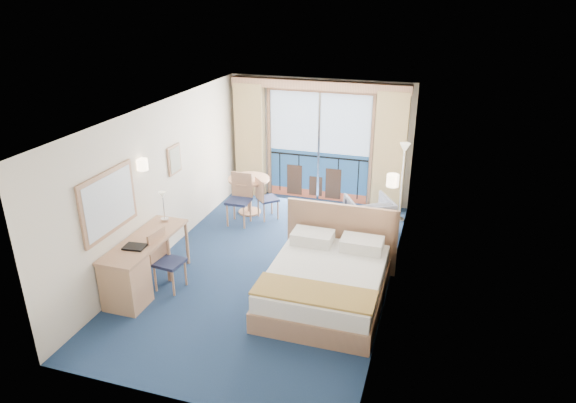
# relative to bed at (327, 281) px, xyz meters

# --- Properties ---
(floor) EXTENTS (6.50, 6.50, 0.00)m
(floor) POSITION_rel_bed_xyz_m (-1.13, 0.70, -0.33)
(floor) COLOR navy
(floor) RESTS_ON ground
(room_walls) EXTENTS (4.04, 6.54, 2.72)m
(room_walls) POSITION_rel_bed_xyz_m (-1.13, 0.70, 1.45)
(room_walls) COLOR beige
(room_walls) RESTS_ON ground
(balcony_door) EXTENTS (2.36, 0.03, 2.52)m
(balcony_door) POSITION_rel_bed_xyz_m (-1.14, 3.92, 0.81)
(balcony_door) COLOR navy
(balcony_door) RESTS_ON room_walls
(curtain_left) EXTENTS (0.65, 0.22, 2.55)m
(curtain_left) POSITION_rel_bed_xyz_m (-2.68, 3.77, 0.95)
(curtain_left) COLOR tan
(curtain_left) RESTS_ON room_walls
(curtain_right) EXTENTS (0.65, 0.22, 2.55)m
(curtain_right) POSITION_rel_bed_xyz_m (0.42, 3.77, 0.95)
(curtain_right) COLOR tan
(curtain_right) RESTS_ON room_walls
(pelmet) EXTENTS (3.80, 0.25, 0.18)m
(pelmet) POSITION_rel_bed_xyz_m (-1.13, 3.80, 2.25)
(pelmet) COLOR tan
(pelmet) RESTS_ON room_walls
(mirror) EXTENTS (0.05, 1.25, 0.95)m
(mirror) POSITION_rel_bed_xyz_m (-3.10, -0.80, 1.22)
(mirror) COLOR tan
(mirror) RESTS_ON room_walls
(wall_print) EXTENTS (0.04, 0.42, 0.52)m
(wall_print) POSITION_rel_bed_xyz_m (-3.10, 1.15, 1.27)
(wall_print) COLOR tan
(wall_print) RESTS_ON room_walls
(sconce_left) EXTENTS (0.18, 0.18, 0.18)m
(sconce_left) POSITION_rel_bed_xyz_m (-3.07, 0.10, 1.52)
(sconce_left) COLOR #FFDEB2
(sconce_left) RESTS_ON room_walls
(sconce_right) EXTENTS (0.18, 0.18, 0.18)m
(sconce_right) POSITION_rel_bed_xyz_m (0.81, 0.55, 1.52)
(sconce_right) COLOR #FFDEB2
(sconce_right) RESTS_ON room_walls
(bed) EXTENTS (1.86, 2.22, 1.17)m
(bed) POSITION_rel_bed_xyz_m (0.00, 0.00, 0.00)
(bed) COLOR tan
(bed) RESTS_ON ground
(nightstand) EXTENTS (0.40, 0.38, 0.52)m
(nightstand) POSITION_rel_bed_xyz_m (0.65, 1.42, -0.07)
(nightstand) COLOR tan
(nightstand) RESTS_ON ground
(phone) EXTENTS (0.20, 0.16, 0.08)m
(phone) POSITION_rel_bed_xyz_m (0.62, 1.42, 0.23)
(phone) COLOR beige
(phone) RESTS_ON nightstand
(armchair) EXTENTS (1.09, 1.10, 0.74)m
(armchair) POSITION_rel_bed_xyz_m (0.24, 2.50, 0.04)
(armchair) COLOR #4E525E
(armchair) RESTS_ON ground
(floor_lamp) EXTENTS (0.23, 0.23, 1.64)m
(floor_lamp) POSITION_rel_bed_xyz_m (0.75, 3.29, 0.92)
(floor_lamp) COLOR silver
(floor_lamp) RESTS_ON ground
(desk) EXTENTS (0.60, 1.75, 0.82)m
(desk) POSITION_rel_bed_xyz_m (-2.82, -0.92, 0.13)
(desk) COLOR tan
(desk) RESTS_ON ground
(desk_chair) EXTENTS (0.47, 0.46, 0.97)m
(desk_chair) POSITION_rel_bed_xyz_m (-2.52, -0.41, 0.22)
(desk_chair) COLOR #1B2240
(desk_chair) RESTS_ON ground
(folder) EXTENTS (0.34, 0.27, 0.03)m
(folder) POSITION_rel_bed_xyz_m (-2.81, -0.73, 0.51)
(folder) COLOR black
(folder) RESTS_ON desk
(desk_lamp) EXTENTS (0.13, 0.13, 0.50)m
(desk_lamp) POSITION_rel_bed_xyz_m (-2.86, 0.26, 0.87)
(desk_lamp) COLOR silver
(desk_lamp) RESTS_ON desk
(round_table) EXTENTS (0.86, 0.86, 0.78)m
(round_table) POSITION_rel_bed_xyz_m (-2.32, 2.74, 0.26)
(round_table) COLOR tan
(round_table) RESTS_ON ground
(table_chair_a) EXTENTS (0.54, 0.54, 0.89)m
(table_chair_a) POSITION_rel_bed_xyz_m (-1.91, 2.53, 0.17)
(table_chair_a) COLOR #1B2240
(table_chair_a) RESTS_ON ground
(table_chair_b) EXTENTS (0.45, 0.46, 1.03)m
(table_chair_b) POSITION_rel_bed_xyz_m (-2.32, 2.23, 0.25)
(table_chair_b) COLOR #1B2240
(table_chair_b) RESTS_ON ground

